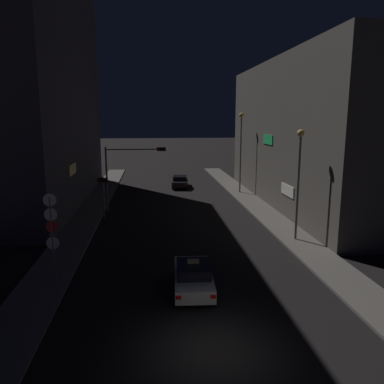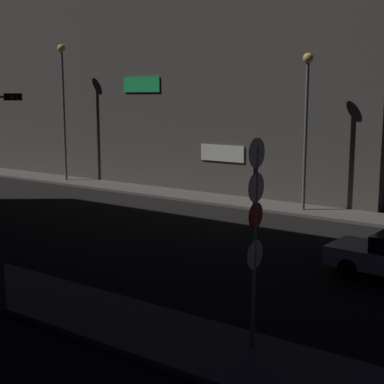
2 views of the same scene
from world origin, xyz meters
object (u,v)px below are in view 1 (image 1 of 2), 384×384
object	(u,v)px
taxi	(193,276)
traffic_light_left_kerb	(103,189)
street_lamp_near_block	(299,167)
far_car	(180,181)
sign_pole_left	(52,231)
traffic_light_overhead	(129,164)
street_lamp_far_block	(241,139)

from	to	relation	value
taxi	traffic_light_left_kerb	xyz separation A→B (m)	(-5.94, 14.26, 1.81)
street_lamp_near_block	far_car	bearing A→B (deg)	106.46
taxi	sign_pole_left	distance (m)	7.29
sign_pole_left	street_lamp_near_block	xyz separation A→B (m)	(14.65, 5.51, 2.26)
traffic_light_overhead	street_lamp_near_block	size ratio (longest dim) A/B	0.78
traffic_light_left_kerb	sign_pole_left	distance (m)	12.95
traffic_light_overhead	street_lamp_near_block	distance (m)	15.59
taxi	sign_pole_left	xyz separation A→B (m)	(-6.85, 1.35, 2.12)
far_car	traffic_light_overhead	distance (m)	12.87
traffic_light_left_kerb	street_lamp_far_block	bearing A→B (deg)	34.61
far_car	traffic_light_overhead	bearing A→B (deg)	-115.84
traffic_light_overhead	traffic_light_left_kerb	bearing A→B (deg)	-125.57
taxi	far_car	bearing A→B (deg)	86.98
traffic_light_left_kerb	street_lamp_far_block	world-z (taller)	street_lamp_far_block
taxi	street_lamp_far_block	distance (m)	25.61
traffic_light_overhead	taxi	bearing A→B (deg)	-77.10
traffic_light_left_kerb	taxi	bearing A→B (deg)	-67.39
sign_pole_left	street_lamp_near_block	world-z (taller)	street_lamp_near_block
taxi	traffic_light_left_kerb	size ratio (longest dim) A/B	1.29
sign_pole_left	street_lamp_far_block	xyz separation A→B (m)	(14.71, 22.44, 3.22)
street_lamp_near_block	traffic_light_left_kerb	bearing A→B (deg)	151.69
far_car	street_lamp_near_block	world-z (taller)	street_lamp_near_block
sign_pole_left	far_car	bearing A→B (deg)	72.78
traffic_light_overhead	traffic_light_left_kerb	world-z (taller)	traffic_light_overhead
traffic_light_overhead	sign_pole_left	xyz separation A→B (m)	(-2.93, -15.74, -1.35)
far_car	traffic_light_left_kerb	xyz separation A→B (m)	(-7.43, -13.98, 1.81)
taxi	street_lamp_near_block	size ratio (longest dim) A/B	0.61
taxi	street_lamp_far_block	xyz separation A→B (m)	(7.86, 23.78, 5.34)
traffic_light_overhead	sign_pole_left	distance (m)	16.07
taxi	sign_pole_left	world-z (taller)	sign_pole_left
street_lamp_far_block	traffic_light_left_kerb	bearing A→B (deg)	-145.39
street_lamp_near_block	street_lamp_far_block	world-z (taller)	street_lamp_far_block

